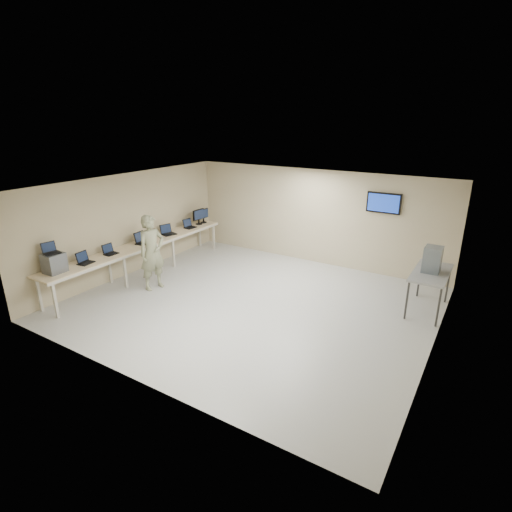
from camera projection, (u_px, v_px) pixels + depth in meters
The scene contains 14 objects.
room at pixel (254, 247), 9.09m from camera, with size 8.01×7.01×2.81m.
workbench at pixel (142, 246), 11.03m from camera, with size 0.76×6.00×0.90m.
equipment_box at pixel (54, 263), 8.94m from camera, with size 0.37×0.43×0.44m, color #555963.
laptop_on_box at pixel (51, 250), 8.87m from camera, with size 0.33×0.37×0.25m.
laptop_0 at pixel (84, 260), 9.56m from camera, with size 0.33×0.39×0.28m.
laptop_1 at pixel (110, 251), 10.19m from camera, with size 0.27×0.33×0.26m.
laptop_2 at pixel (142, 240), 11.06m from camera, with size 0.37×0.43×0.31m.
laptop_3 at pixel (168, 232), 11.87m from camera, with size 0.42×0.45×0.30m.
laptop_4 at pixel (189, 225), 12.59m from camera, with size 0.32×0.38×0.28m.
monitor_near at pixel (199, 215), 12.91m from camera, with size 0.22×0.49×0.49m.
monitor_far at pixel (203, 215), 13.11m from camera, with size 0.20×0.46×0.45m.
soldier at pixel (152, 253), 10.09m from camera, with size 0.71×0.47×1.94m, color #6E7555.
side_table at pixel (431, 275), 8.93m from camera, with size 0.74×1.59×0.95m.
storage_bins at pixel (432, 259), 8.82m from camera, with size 0.37×0.41×0.58m.
Camera 1 is at (4.61, -7.27, 4.24)m, focal length 28.00 mm.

